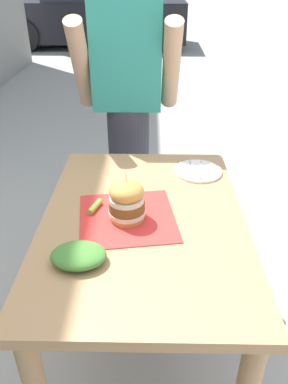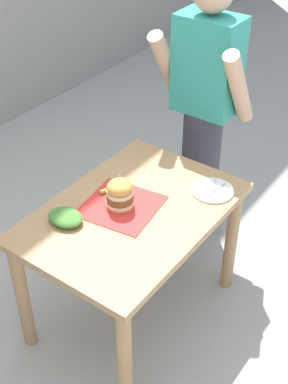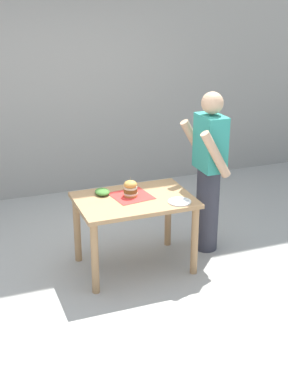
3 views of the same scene
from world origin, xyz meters
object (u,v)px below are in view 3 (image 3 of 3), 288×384
(side_plate_with_forks, at_px, (180,202))
(side_salad, at_px, (102,192))
(patio_table, at_px, (134,210))
(pickle_spear, at_px, (132,189))
(diner_across_table, at_px, (209,171))
(sandwich, at_px, (130,188))

(side_plate_with_forks, xyz_separation_m, side_salad, (-0.45, -0.62, 0.02))
(patio_table, xyz_separation_m, pickle_spear, (-0.19, 0.04, 0.14))
(patio_table, height_order, side_salad, side_salad)
(patio_table, xyz_separation_m, diner_across_table, (-0.10, 0.84, 0.27))
(diner_across_table, bearing_deg, side_plate_with_forks, -53.94)
(side_plate_with_forks, xyz_separation_m, diner_across_table, (-0.35, 0.48, 0.13))
(patio_table, relative_size, diner_across_table, 0.66)
(pickle_spear, distance_m, side_plate_with_forks, 0.54)
(sandwich, xyz_separation_m, side_plate_with_forks, (0.31, 0.38, -0.08))
(sandwich, height_order, diner_across_table, diner_across_table)
(patio_table, distance_m, side_salad, 0.36)
(side_salad, height_order, diner_across_table, diner_across_table)
(sandwich, bearing_deg, diner_across_table, 92.79)
(sandwich, distance_m, diner_across_table, 0.86)
(sandwich, bearing_deg, patio_table, 14.59)
(pickle_spear, height_order, diner_across_table, diner_across_table)
(pickle_spear, bearing_deg, patio_table, -12.75)
(patio_table, height_order, pickle_spear, pickle_spear)
(patio_table, distance_m, pickle_spear, 0.24)
(patio_table, bearing_deg, side_salad, -128.10)
(sandwich, distance_m, pickle_spear, 0.16)
(pickle_spear, xyz_separation_m, side_salad, (-0.01, -0.30, 0.01))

